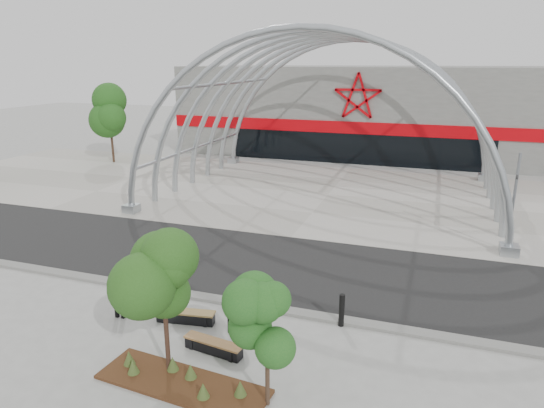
% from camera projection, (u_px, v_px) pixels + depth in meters
% --- Properties ---
extents(ground, '(140.00, 140.00, 0.00)m').
position_uv_depth(ground, '(237.00, 301.00, 17.85)').
color(ground, gray).
rests_on(ground, ground).
extents(road, '(140.00, 7.00, 0.02)m').
position_uv_depth(road, '(268.00, 264.00, 21.02)').
color(road, black).
rests_on(road, ground).
extents(forecourt, '(60.00, 17.00, 0.04)m').
position_uv_depth(forecourt, '(328.00, 195.00, 31.91)').
color(forecourt, '#A19C91').
rests_on(forecourt, ground).
extents(kerb, '(60.00, 0.50, 0.12)m').
position_uv_depth(kerb, '(234.00, 302.00, 17.61)').
color(kerb, slate).
rests_on(kerb, ground).
extents(arena_building, '(34.00, 15.24, 8.00)m').
position_uv_depth(arena_building, '(369.00, 109.00, 47.08)').
color(arena_building, slate).
rests_on(arena_building, ground).
extents(vault_canopy, '(20.80, 15.80, 20.36)m').
position_uv_depth(vault_canopy, '(328.00, 195.00, 31.92)').
color(vault_canopy, '#9FA6AA').
rests_on(vault_canopy, ground).
extents(planting_bed, '(4.96, 1.90, 0.51)m').
position_uv_depth(planting_bed, '(181.00, 380.00, 13.20)').
color(planting_bed, '#32190C').
rests_on(planting_bed, ground).
extents(signal_pole, '(0.16, 0.66, 4.63)m').
position_uv_depth(signal_pole, '(514.00, 201.00, 21.80)').
color(signal_pole, gray).
rests_on(signal_pole, ground).
extents(street_tree_0, '(1.83, 1.83, 4.16)m').
position_uv_depth(street_tree_0, '(162.00, 275.00, 12.97)').
color(street_tree_0, black).
rests_on(street_tree_0, ground).
extents(street_tree_1, '(1.45, 1.45, 3.43)m').
position_uv_depth(street_tree_1, '(267.00, 319.00, 11.77)').
color(street_tree_1, '#34241A').
rests_on(street_tree_1, ground).
extents(bench_0, '(2.05, 0.74, 0.42)m').
position_uv_depth(bench_0, '(186.00, 317.00, 16.33)').
color(bench_0, black).
rests_on(bench_0, ground).
extents(bench_1, '(1.96, 0.69, 0.40)m').
position_uv_depth(bench_1, '(214.00, 347.00, 14.63)').
color(bench_1, black).
rests_on(bench_1, ground).
extents(bollard_0, '(0.17, 0.17, 1.05)m').
position_uv_depth(bollard_0, '(122.00, 304.00, 16.53)').
color(bollard_0, black).
rests_on(bollard_0, ground).
extents(bollard_1, '(0.16, 0.16, 0.99)m').
position_uv_depth(bollard_1, '(116.00, 304.00, 16.59)').
color(bollard_1, black).
rests_on(bollard_1, ground).
extents(bollard_2, '(0.16, 0.16, 1.03)m').
position_uv_depth(bollard_2, '(230.00, 318.00, 15.63)').
color(bollard_2, black).
rests_on(bollard_2, ground).
extents(bollard_3, '(0.18, 0.18, 1.14)m').
position_uv_depth(bollard_3, '(254.00, 301.00, 16.63)').
color(bollard_3, black).
rests_on(bollard_3, ground).
extents(bollard_4, '(0.18, 0.18, 1.14)m').
position_uv_depth(bollard_4, '(342.00, 310.00, 16.00)').
color(bollard_4, black).
rests_on(bollard_4, ground).
extents(bg_tree_0, '(3.00, 3.00, 6.45)m').
position_uv_depth(bg_tree_0, '(109.00, 108.00, 40.87)').
color(bg_tree_0, black).
rests_on(bg_tree_0, ground).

